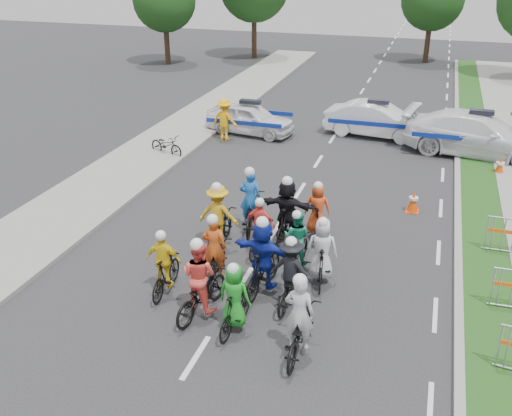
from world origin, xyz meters
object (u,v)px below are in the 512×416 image
(rider_11, at_px, (287,215))
(rider_13, at_px, (317,215))
(rider_0, at_px, (299,327))
(police_car_0, at_px, (250,119))
(rider_6, at_px, (215,260))
(cone_1, at_px, (500,166))
(rider_7, at_px, (322,257))
(rider_12, at_px, (251,209))
(rider_5, at_px, (263,260))
(rider_10, at_px, (219,222))
(tree_0, at_px, (164,0))
(police_car_2, at_px, (478,135))
(rider_1, at_px, (235,304))
(rider_9, at_px, (260,232))
(rider_4, at_px, (291,278))
(rider_3, at_px, (165,268))
(police_car_1, at_px, (377,120))
(cone_0, at_px, (413,202))
(marshal_hiviz, at_px, (225,119))
(rider_8, at_px, (297,246))
(rider_2, at_px, (200,286))
(parked_bike, at_px, (166,145))

(rider_11, xyz_separation_m, rider_13, (0.73, 0.56, -0.16))
(rider_0, relative_size, police_car_0, 0.49)
(rider_6, bearing_deg, cone_1, -134.68)
(rider_7, height_order, rider_12, rider_12)
(rider_5, distance_m, rider_10, 2.50)
(rider_10, relative_size, rider_11, 0.98)
(rider_7, distance_m, rider_11, 2.23)
(rider_11, relative_size, tree_0, 0.32)
(rider_10, distance_m, rider_13, 2.82)
(rider_11, height_order, police_car_2, rider_11)
(rider_10, height_order, rider_11, rider_11)
(rider_1, height_order, rider_7, rider_7)
(rider_7, height_order, rider_9, rider_7)
(rider_4, bearing_deg, rider_10, -34.56)
(police_car_2, bearing_deg, rider_12, 153.60)
(rider_3, height_order, cone_1, rider_3)
(rider_4, height_order, rider_11, rider_11)
(police_car_1, distance_m, cone_1, 5.84)
(rider_7, distance_m, rider_10, 3.17)
(rider_1, height_order, cone_0, rider_1)
(rider_13, height_order, police_car_0, rider_13)
(rider_4, relative_size, tree_0, 0.29)
(marshal_hiviz, xyz_separation_m, cone_1, (10.88, -0.84, -0.55))
(rider_0, height_order, police_car_2, rider_0)
(rider_7, bearing_deg, rider_13, -84.73)
(rider_5, relative_size, rider_10, 1.04)
(rider_4, relative_size, police_car_1, 0.41)
(rider_3, bearing_deg, police_car_2, -123.34)
(rider_13, bearing_deg, rider_8, 75.85)
(rider_6, distance_m, police_car_0, 12.18)
(rider_12, bearing_deg, marshal_hiviz, -75.46)
(rider_2, bearing_deg, rider_9, -87.45)
(rider_0, bearing_deg, rider_5, -55.42)
(rider_6, relative_size, rider_8, 1.16)
(rider_9, bearing_deg, rider_5, 113.67)
(parked_bike, bearing_deg, tree_0, 44.07)
(police_car_2, bearing_deg, rider_10, 155.13)
(marshal_hiviz, bearing_deg, rider_7, 131.31)
(rider_9, xyz_separation_m, rider_11, (0.50, 0.88, 0.18))
(rider_11, height_order, parked_bike, rider_11)
(rider_7, bearing_deg, rider_10, -26.02)
(rider_6, xyz_separation_m, police_car_1, (2.36, 13.08, 0.10))
(rider_10, xyz_separation_m, police_car_1, (2.92, 11.39, -0.03))
(rider_2, relative_size, rider_9, 1.20)
(rider_4, bearing_deg, cone_0, -107.26)
(rider_9, height_order, cone_0, rider_9)
(rider_4, distance_m, rider_11, 3.06)
(parked_bike, bearing_deg, cone_0, -85.43)
(rider_12, bearing_deg, rider_0, 107.14)
(rider_4, distance_m, police_car_2, 12.99)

